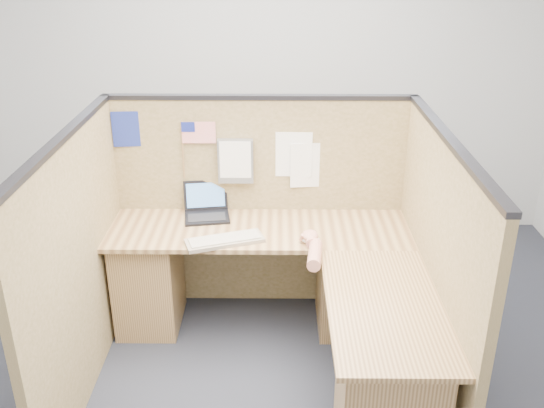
{
  "coord_description": "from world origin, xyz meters",
  "views": [
    {
      "loc": [
        0.12,
        -2.85,
        2.47
      ],
      "look_at": [
        0.09,
        0.5,
        0.98
      ],
      "focal_mm": 40.0,
      "sensor_mm": 36.0,
      "label": 1
    }
  ],
  "objects_px": {
    "mouse": "(310,239)",
    "laptop": "(208,208)",
    "l_desk": "(288,306)",
    "keyboard": "(225,240)"
  },
  "relations": [
    {
      "from": "mouse",
      "to": "laptop",
      "type": "bearing_deg",
      "value": 149.14
    },
    {
      "from": "l_desk",
      "to": "keyboard",
      "type": "distance_m",
      "value": 0.56
    },
    {
      "from": "l_desk",
      "to": "mouse",
      "type": "xyz_separation_m",
      "value": [
        0.14,
        0.19,
        0.36
      ]
    },
    {
      "from": "laptop",
      "to": "keyboard",
      "type": "bearing_deg",
      "value": -78.77
    },
    {
      "from": "l_desk",
      "to": "mouse",
      "type": "distance_m",
      "value": 0.43
    },
    {
      "from": "l_desk",
      "to": "keyboard",
      "type": "bearing_deg",
      "value": 154.16
    },
    {
      "from": "l_desk",
      "to": "mouse",
      "type": "relative_size",
      "value": 16.39
    },
    {
      "from": "mouse",
      "to": "keyboard",
      "type": "bearing_deg",
      "value": 180.0
    },
    {
      "from": "l_desk",
      "to": "mouse",
      "type": "height_order",
      "value": "mouse"
    },
    {
      "from": "l_desk",
      "to": "laptop",
      "type": "relative_size",
      "value": 5.99
    }
  ]
}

